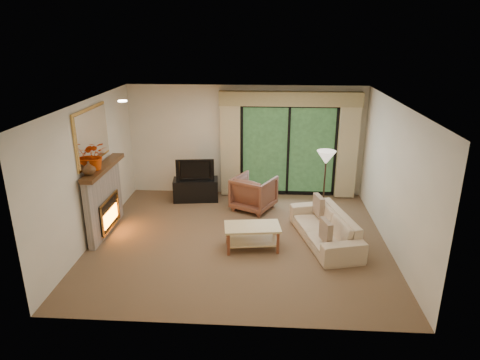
# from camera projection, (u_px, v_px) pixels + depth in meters

# --- Properties ---
(floor) EXTENTS (5.50, 5.50, 0.00)m
(floor) POSITION_uv_depth(u_px,v_px,m) (239.00, 240.00, 8.14)
(floor) COLOR brown
(floor) RESTS_ON ground
(ceiling) EXTENTS (5.50, 5.50, 0.00)m
(ceiling) POSITION_uv_depth(u_px,v_px,m) (239.00, 103.00, 7.28)
(ceiling) COLOR silver
(ceiling) RESTS_ON ground
(wall_back) EXTENTS (5.00, 0.00, 5.00)m
(wall_back) POSITION_uv_depth(u_px,v_px,m) (246.00, 141.00, 10.06)
(wall_back) COLOR beige
(wall_back) RESTS_ON ground
(wall_front) EXTENTS (5.00, 0.00, 5.00)m
(wall_front) POSITION_uv_depth(u_px,v_px,m) (226.00, 239.00, 5.36)
(wall_front) COLOR beige
(wall_front) RESTS_ON ground
(wall_left) EXTENTS (0.00, 5.00, 5.00)m
(wall_left) POSITION_uv_depth(u_px,v_px,m) (90.00, 172.00, 7.87)
(wall_left) COLOR beige
(wall_left) RESTS_ON ground
(wall_right) EXTENTS (0.00, 5.00, 5.00)m
(wall_right) POSITION_uv_depth(u_px,v_px,m) (394.00, 178.00, 7.55)
(wall_right) COLOR beige
(wall_right) RESTS_ON ground
(fireplace) EXTENTS (0.24, 1.70, 1.37)m
(fireplace) POSITION_uv_depth(u_px,v_px,m) (104.00, 199.00, 8.26)
(fireplace) COLOR gray
(fireplace) RESTS_ON floor
(mirror) EXTENTS (0.07, 1.45, 1.02)m
(mirror) POSITION_uv_depth(u_px,v_px,m) (92.00, 135.00, 7.84)
(mirror) COLOR #D6A551
(mirror) RESTS_ON wall_left
(sliding_door) EXTENTS (2.26, 0.10, 2.16)m
(sliding_door) POSITION_uv_depth(u_px,v_px,m) (288.00, 150.00, 10.02)
(sliding_door) COLOR black
(sliding_door) RESTS_ON floor
(curtain_left) EXTENTS (0.45, 0.18, 2.35)m
(curtain_left) POSITION_uv_depth(u_px,v_px,m) (230.00, 147.00, 9.96)
(curtain_left) COLOR tan
(curtain_left) RESTS_ON floor
(curtain_right) EXTENTS (0.45, 0.18, 2.35)m
(curtain_right) POSITION_uv_depth(u_px,v_px,m) (348.00, 148.00, 9.81)
(curtain_right) COLOR tan
(curtain_right) RESTS_ON floor
(cornice) EXTENTS (3.20, 0.24, 0.32)m
(cornice) POSITION_uv_depth(u_px,v_px,m) (290.00, 99.00, 9.53)
(cornice) COLOR #9F8A58
(cornice) RESTS_ON wall_back
(media_console) EXTENTS (1.08, 0.59, 0.51)m
(media_console) POSITION_uv_depth(u_px,v_px,m) (196.00, 190.00, 9.96)
(media_console) COLOR black
(media_console) RESTS_ON floor
(tv) EXTENTS (0.88, 0.22, 0.50)m
(tv) POSITION_uv_depth(u_px,v_px,m) (195.00, 169.00, 9.79)
(tv) COLOR black
(tv) RESTS_ON media_console
(armchair) EXTENTS (1.10, 1.11, 0.76)m
(armchair) POSITION_uv_depth(u_px,v_px,m) (254.00, 193.00, 9.42)
(armchair) COLOR brown
(armchair) RESTS_ON floor
(sofa) EXTENTS (1.23, 2.11, 0.58)m
(sofa) POSITION_uv_depth(u_px,v_px,m) (325.00, 227.00, 7.98)
(sofa) COLOR #C7AD8A
(sofa) RESTS_ON floor
(pillow_near) EXTENTS (0.19, 0.40, 0.38)m
(pillow_near) POSITION_uv_depth(u_px,v_px,m) (326.00, 231.00, 7.38)
(pillow_near) COLOR brown
(pillow_near) RESTS_ON sofa
(pillow_far) EXTENTS (0.20, 0.41, 0.39)m
(pillow_far) POSITION_uv_depth(u_px,v_px,m) (319.00, 205.00, 8.45)
(pillow_far) COLOR brown
(pillow_far) RESTS_ON sofa
(coffee_table) EXTENTS (1.06, 0.67, 0.45)m
(coffee_table) POSITION_uv_depth(u_px,v_px,m) (252.00, 237.00, 7.75)
(coffee_table) COLOR #DBBC7E
(coffee_table) RESTS_ON floor
(floor_lamp) EXTENTS (0.40, 0.40, 1.46)m
(floor_lamp) POSITION_uv_depth(u_px,v_px,m) (324.00, 185.00, 8.90)
(floor_lamp) COLOR beige
(floor_lamp) RESTS_ON floor
(vase) EXTENTS (0.28, 0.28, 0.25)m
(vase) POSITION_uv_depth(u_px,v_px,m) (89.00, 168.00, 7.46)
(vase) COLOR #4A2D16
(vase) RESTS_ON fireplace
(branches) EXTENTS (0.56, 0.51, 0.53)m
(branches) POSITION_uv_depth(u_px,v_px,m) (94.00, 155.00, 7.70)
(branches) COLOR #C23A05
(branches) RESTS_ON fireplace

